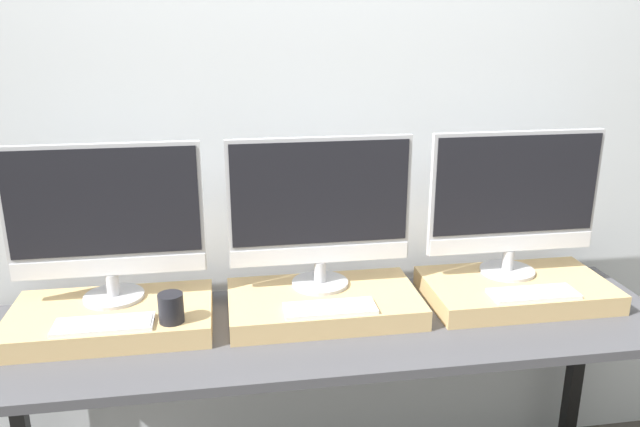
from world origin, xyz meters
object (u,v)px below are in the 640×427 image
keyboard_left (104,324)px  mug (171,308)px  keyboard_right (534,293)px  monitor_right (514,198)px  monitor_center (320,207)px  keyboard_center (330,308)px  monitor_left (105,218)px

keyboard_left → mug: mug is taller
keyboard_right → mug: bearing=180.0°
keyboard_left → monitor_right: (1.34, 0.19, 0.27)m
mug → monitor_center: bearing=22.0°
keyboard_left → monitor_center: size_ratio=0.48×
keyboard_right → monitor_right: bearing=90.0°
mug → monitor_center: 0.56m
keyboard_center → monitor_right: monitor_right is taller
keyboard_center → keyboard_right: size_ratio=1.00×
monitor_left → mug: size_ratio=6.77×
keyboard_left → keyboard_right: bearing=0.0°
monitor_center → mug: bearing=-158.0°
monitor_left → mug: bearing=-44.7°
monitor_left → monitor_right: same height
keyboard_center → keyboard_right: bearing=0.0°
mug → monitor_right: size_ratio=0.15×
monitor_center → monitor_right: bearing=0.0°
monitor_right → keyboard_right: (0.00, -0.19, -0.27)m
monitor_left → monitor_right: bearing=0.0°
monitor_center → keyboard_center: bearing=-90.0°
keyboard_left → monitor_center: monitor_center is taller
monitor_right → keyboard_right: size_ratio=2.10×
monitor_left → keyboard_left: bearing=-90.0°
monitor_center → monitor_right: 0.67m
keyboard_left → monitor_right: bearing=8.2°
keyboard_left → mug: bearing=0.0°
monitor_center → keyboard_center: monitor_center is taller
mug → keyboard_center: (0.48, 0.00, -0.04)m
monitor_right → monitor_left: bearing=180.0°
keyboard_center → monitor_right: (0.67, 0.19, 0.27)m
monitor_center → keyboard_right: monitor_center is taller
monitor_left → mug: monitor_left is taller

